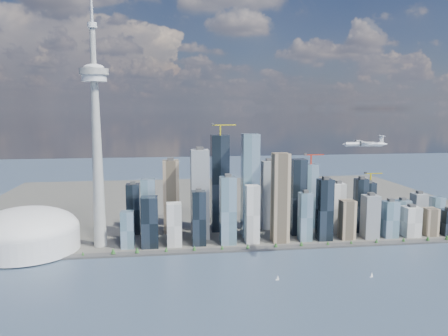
{
  "coord_description": "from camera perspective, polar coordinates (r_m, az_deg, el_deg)",
  "views": [
    {
      "loc": [
        -164.08,
        -585.87,
        283.21
      ],
      "look_at": [
        -49.92,
        260.0,
        167.14
      ],
      "focal_mm": 35.0,
      "sensor_mm": 36.0,
      "label": 1
    }
  ],
  "objects": [
    {
      "name": "ground",
      "position": [
        671.1,
        7.55,
        -17.29
      ],
      "size": [
        4000.0,
        4000.0,
        0.0
      ],
      "primitive_type": "plane",
      "color": "#384D62",
      "rests_on": "ground"
    },
    {
      "name": "seawall",
      "position": [
        897.04,
        3.3,
        -10.54
      ],
      "size": [
        1100.0,
        22.0,
        4.0
      ],
      "primitive_type": "cube",
      "color": "#383838",
      "rests_on": "ground"
    },
    {
      "name": "land",
      "position": [
        1326.55,
        -0.41,
        -4.52
      ],
      "size": [
        1400.0,
        900.0,
        3.0
      ],
      "primitive_type": "cube",
      "color": "#4C4C47",
      "rests_on": "ground"
    },
    {
      "name": "shoreline_trees",
      "position": [
        894.94,
        3.31,
        -10.13
      ],
      "size": [
        960.53,
        7.2,
        8.8
      ],
      "color": "#3F2D1E",
      "rests_on": "seawall"
    },
    {
      "name": "skyscraper_cluster",
      "position": [
        971.62,
        5.82,
        -4.57
      ],
      "size": [
        736.0,
        142.0,
        247.83
      ],
      "color": "black",
      "rests_on": "land"
    },
    {
      "name": "needle_tower",
      "position": [
        907.36,
        -16.34,
        4.44
      ],
      "size": [
        56.0,
        56.0,
        550.5
      ],
      "color": "#969691",
      "rests_on": "land"
    },
    {
      "name": "dome_stadium",
      "position": [
        959.33,
        -24.35,
        -7.68
      ],
      "size": [
        200.0,
        200.0,
        86.0
      ],
      "color": "silver",
      "rests_on": "land"
    },
    {
      "name": "airplane",
      "position": [
        795.11,
        17.89,
        3.04
      ],
      "size": [
        78.29,
        69.39,
        19.08
      ],
      "rotation": [
        0.0,
        0.0,
        -0.12
      ],
      "color": "silver",
      "rests_on": "ground"
    },
    {
      "name": "sailboat_west",
      "position": [
        754.74,
        7.01,
        -14.11
      ],
      "size": [
        6.73,
        2.31,
        9.3
      ],
      "rotation": [
        0.0,
        0.0,
        0.09
      ],
      "color": "white",
      "rests_on": "ground"
    },
    {
      "name": "sailboat_east",
      "position": [
        801.24,
        18.72,
        -13.14
      ],
      "size": [
        6.99,
        3.28,
        9.69
      ],
      "rotation": [
        0.0,
        0.0,
        0.25
      ],
      "color": "white",
      "rests_on": "ground"
    }
  ]
}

